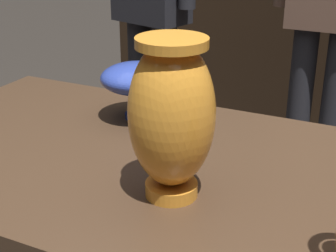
% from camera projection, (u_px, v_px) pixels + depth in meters
% --- Properties ---
extents(back_display_shelf, '(2.60, 0.40, 0.99)m').
position_uv_depth(back_display_shelf, '(332.00, 52.00, 2.90)').
color(back_display_shelf, black).
rests_on(back_display_shelf, ground_plane).
extents(vase_centerpiece, '(0.14, 0.14, 0.27)m').
position_uv_depth(vase_centerpiece, '(172.00, 115.00, 0.79)').
color(vase_centerpiece, orange).
rests_on(vase_centerpiece, display_plinth).
extents(vase_tall_behind, '(0.16, 0.16, 0.13)m').
position_uv_depth(vase_tall_behind, '(137.00, 79.00, 1.13)').
color(vase_tall_behind, '#2D429E').
rests_on(vase_tall_behind, display_plinth).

